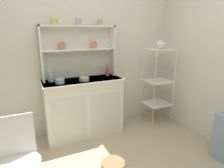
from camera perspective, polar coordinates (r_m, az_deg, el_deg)
name	(u,v)px	position (r m, az deg, el deg)	size (l,w,h in m)	color
wall_back	(77,52)	(2.95, -10.38, 9.51)	(3.84, 0.05, 2.50)	silver
hutch_cabinet	(84,107)	(2.90, -8.41, -6.86)	(1.15, 0.45, 0.88)	white
hutch_shelf_unit	(78,48)	(2.86, -10.07, 10.60)	(1.07, 0.18, 0.76)	silver
bakers_rack	(158,78)	(3.22, 13.63, 1.69)	(0.40, 0.37, 1.28)	silver
wire_chair	(18,154)	(1.95, -26.32, -18.21)	(0.36, 0.36, 0.85)	white
floor_basket	(113,168)	(2.33, 0.33, -23.85)	(0.26, 0.26, 0.15)	#93754C
cup_gold_0	(54,21)	(2.74, -17.06, 17.52)	(0.09, 0.07, 0.08)	#DBB760
cup_lilac_1	(78,22)	(2.81, -10.17, 17.94)	(0.08, 0.07, 0.09)	#B79ECC
cup_sage_2	(99,22)	(2.91, -3.78, 18.06)	(0.09, 0.07, 0.09)	#9EB78E
bowl_mixing_large	(60,81)	(2.62, -15.37, 0.82)	(0.12, 0.12, 0.06)	#8EB2D1
bowl_floral_medium	(84,79)	(2.70, -8.34, 1.51)	(0.14, 0.14, 0.05)	#9EB78E
jam_bottle	(107,71)	(2.97, -1.39, 3.81)	(0.06, 0.06, 0.17)	#B74C47
utensil_jar	(51,77)	(2.75, -17.79, 1.92)	(0.08, 0.08, 0.25)	#B2B7C6
porcelain_teapot	(160,44)	(3.14, 14.26, 11.42)	(0.22, 0.13, 0.15)	white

